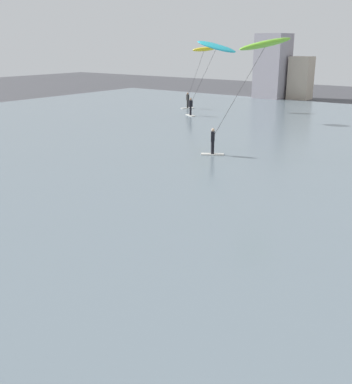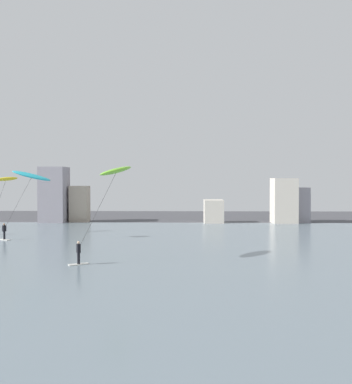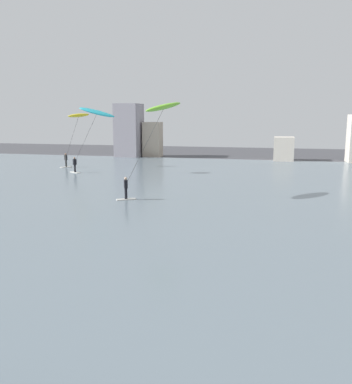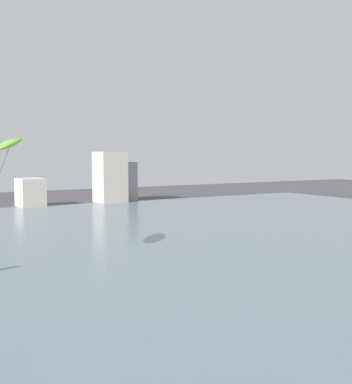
{
  "view_description": "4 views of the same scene",
  "coord_description": "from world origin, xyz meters",
  "views": [
    {
      "loc": [
        7.38,
        2.05,
        6.75
      ],
      "look_at": [
        0.3,
        11.43,
        2.95
      ],
      "focal_mm": 43.25,
      "sensor_mm": 36.0,
      "label": 1
    },
    {
      "loc": [
        -0.16,
        -4.46,
        6.01
      ],
      "look_at": [
        -0.73,
        17.48,
        5.41
      ],
      "focal_mm": 41.19,
      "sensor_mm": 36.0,
      "label": 2
    },
    {
      "loc": [
        2.75,
        -1.59,
        6.03
      ],
      "look_at": [
        -1.74,
        16.6,
        2.59
      ],
      "focal_mm": 38.66,
      "sensor_mm": 36.0,
      "label": 3
    },
    {
      "loc": [
        -11.85,
        -0.86,
        6.24
      ],
      "look_at": [
        -2.83,
        14.19,
        4.85
      ],
      "focal_mm": 47.66,
      "sensor_mm": 36.0,
      "label": 4
    }
  ],
  "objects": [
    {
      "name": "water_bay",
      "position": [
        0.0,
        30.26,
        0.05
      ],
      "size": [
        84.0,
        52.0,
        0.1
      ],
      "primitive_type": "cube",
      "color": "slate",
      "rests_on": "ground"
    },
    {
      "name": "kitesurfer_lime",
      "position": [
        -5.55,
        27.4,
        6.21
      ],
      "size": [
        4.43,
        4.01,
        7.17
      ],
      "color": "silver",
      "rests_on": "water_bay"
    }
  ]
}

